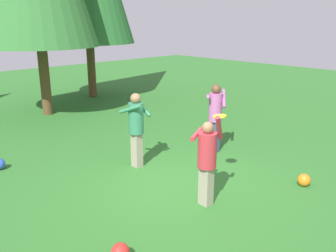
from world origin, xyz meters
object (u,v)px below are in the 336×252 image
(person_catcher, at_px, (215,112))
(frisbee, at_px, (220,116))
(person_thrower, at_px, (207,157))
(ball_orange, at_px, (304,180))
(person_bystander, at_px, (136,124))
(ball_red, at_px, (120,252))

(person_catcher, distance_m, frisbee, 2.04)
(person_thrower, bearing_deg, person_catcher, 11.62)
(frisbee, height_order, ball_orange, frisbee)
(person_thrower, height_order, frisbee, person_thrower)
(person_bystander, height_order, frisbee, person_bystander)
(person_bystander, distance_m, ball_red, 3.54)
(frisbee, bearing_deg, person_thrower, -155.67)
(person_catcher, relative_size, ball_orange, 6.75)
(frisbee, xyz_separation_m, ball_orange, (1.28, -1.26, -1.35))
(ball_orange, relative_size, ball_red, 0.96)
(person_catcher, xyz_separation_m, ball_red, (-4.40, -1.87, -0.91))
(person_catcher, height_order, ball_red, person_catcher)
(person_thrower, bearing_deg, ball_orange, -48.43)
(frisbee, xyz_separation_m, ball_red, (-2.89, -0.57, -1.35))
(person_catcher, height_order, person_bystander, person_catcher)
(person_thrower, bearing_deg, person_bystander, 60.19)
(person_bystander, bearing_deg, ball_red, -58.94)
(person_bystander, relative_size, ball_red, 6.40)
(person_bystander, xyz_separation_m, frisbee, (0.55, -1.93, 0.45))
(ball_red, bearing_deg, person_bystander, 46.85)
(ball_red, bearing_deg, person_catcher, 23.05)
(person_bystander, xyz_separation_m, ball_orange, (1.82, -3.19, -0.90))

